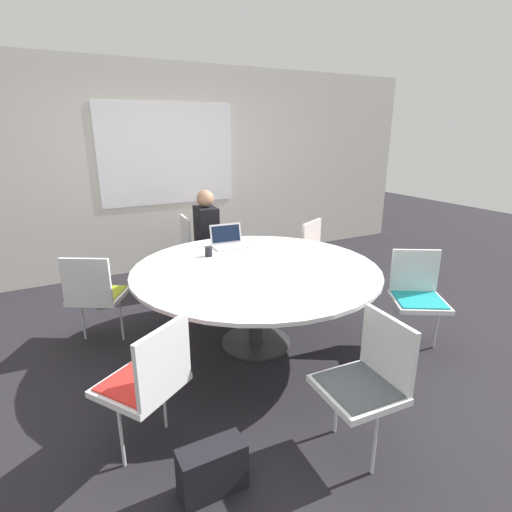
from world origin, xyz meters
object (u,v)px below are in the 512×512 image
object	(u,v)px
chair_5	(321,251)
laptop	(228,241)
chair_3	(368,376)
person_0	(208,232)
chair_4	(417,291)
chair_1	(95,291)
chair_2	(148,377)
coffee_cup	(209,252)
chair_0	(196,243)
handbag	(212,469)

from	to	relation	value
chair_5	laptop	bearing A→B (deg)	-27.25
chair_3	chair_5	world-z (taller)	same
chair_5	person_0	size ratio (longest dim) A/B	0.71
chair_4	chair_5	size ratio (longest dim) A/B	1.00
laptop	person_0	bearing A→B (deg)	88.87
chair_1	person_0	xyz separation A→B (m)	(1.38, 0.81, 0.19)
chair_2	coffee_cup	distance (m)	1.62
chair_1	laptop	world-z (taller)	laptop
chair_4	coffee_cup	size ratio (longest dim) A/B	9.63
chair_1	chair_0	bearing A→B (deg)	69.25
chair_0	handbag	distance (m)	3.18
chair_2	chair_4	bearing A→B (deg)	-29.46
chair_2	person_0	distance (m)	2.64
chair_2	person_0	world-z (taller)	person_0
chair_0	chair_5	xyz separation A→B (m)	(1.16, -1.01, 0.00)
chair_4	handbag	size ratio (longest dim) A/B	2.38
chair_0	laptop	distance (m)	1.05
chair_5	coffee_cup	size ratio (longest dim) A/B	9.63
chair_3	chair_5	bearing A→B (deg)	-26.92
chair_1	chair_5	world-z (taller)	same
chair_0	chair_4	xyz separation A→B (m)	(1.18, -2.39, 0.00)
chair_5	laptop	world-z (taller)	laptop
chair_1	person_0	size ratio (longest dim) A/B	0.71
chair_5	coffee_cup	distance (m)	1.52
laptop	chair_1	bearing A→B (deg)	-173.59
chair_0	handbag	world-z (taller)	chair_0
chair_3	coffee_cup	distance (m)	1.93
chair_2	chair_4	world-z (taller)	same
chair_5	coffee_cup	xyz separation A→B (m)	(-1.48, -0.22, 0.27)
chair_1	chair_4	bearing A→B (deg)	2.60
laptop	chair_5	bearing A→B (deg)	4.32
chair_0	chair_5	distance (m)	1.54
chair_4	coffee_cup	distance (m)	1.91
chair_2	laptop	xyz separation A→B (m)	(1.20, 1.55, 0.28)
chair_2	chair_3	bearing A→B (deg)	-60.79
chair_1	person_0	distance (m)	1.61
chair_2	handbag	distance (m)	0.61
chair_1	chair_2	bearing A→B (deg)	-55.20
coffee_cup	handbag	size ratio (longest dim) A/B	0.25
laptop	chair_0	bearing A→B (deg)	93.85
chair_1	chair_4	size ratio (longest dim) A/B	1.00
person_0	chair_3	bearing A→B (deg)	1.47
laptop	coffee_cup	xyz separation A→B (m)	(-0.30, -0.23, -0.01)
chair_0	chair_4	bearing A→B (deg)	30.84
chair_0	chair_1	xyz separation A→B (m)	(-1.32, -1.05, 0.00)
chair_0	chair_1	distance (m)	1.69
chair_5	chair_2	bearing A→B (deg)	5.91
chair_0	person_0	xyz separation A→B (m)	(0.06, -0.25, 0.19)
chair_2	chair_4	xyz separation A→B (m)	(2.39, 0.17, 0.00)
chair_0	laptop	size ratio (longest dim) A/B	2.45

